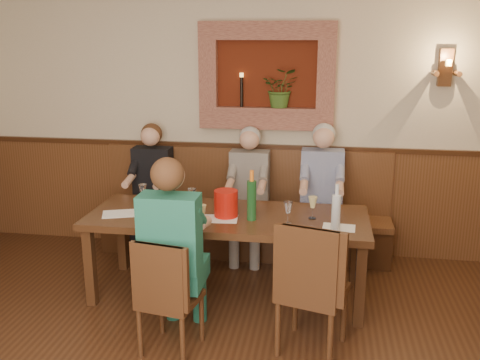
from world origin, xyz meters
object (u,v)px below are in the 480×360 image
object	(u,v)px
person_bench_right	(321,207)
wine_bottle_green_a	(252,200)
dining_table	(228,223)
person_bench_left	(152,201)
chair_near_right	(311,313)
wine_bottle_green_b	(169,195)
chair_near_left	(170,318)
person_bench_mid	(248,206)
bench	(244,224)
person_chair_front	(175,266)
spittoon_bucket	(226,204)
water_bottle	(336,212)

from	to	relation	value
person_bench_right	wine_bottle_green_a	xyz separation A→B (m)	(-0.57, -0.94, 0.34)
dining_table	person_bench_left	bearing A→B (deg)	139.03
chair_near_right	wine_bottle_green_b	bearing A→B (deg)	164.11
chair_near_left	person_bench_mid	size ratio (longest dim) A/B	0.65
dining_table	bench	world-z (taller)	bench
chair_near_left	person_chair_front	bearing A→B (deg)	98.94
chair_near_right	spittoon_bucket	bearing A→B (deg)	151.82
bench	person_bench_right	distance (m)	0.84
person_bench_mid	person_bench_right	xyz separation A→B (m)	(0.73, -0.00, 0.02)
person_bench_mid	chair_near_right	bearing A→B (deg)	-66.73
spittoon_bucket	wine_bottle_green_b	bearing A→B (deg)	174.20
chair_near_right	wine_bottle_green_b	xyz separation A→B (m)	(-1.27, 0.78, 0.61)
chair_near_right	water_bottle	size ratio (longest dim) A/B	2.67
dining_table	person_bench_mid	size ratio (longest dim) A/B	1.76
person_bench_left	wine_bottle_green_b	xyz separation A→B (m)	(0.45, -0.83, 0.34)
dining_table	chair_near_left	xyz separation A→B (m)	(-0.26, -0.93, -0.42)
bench	chair_near_right	distance (m)	1.87
bench	wine_bottle_green_a	distance (m)	1.23
bench	chair_near_right	bearing A→B (deg)	-66.30
person_bench_mid	person_chair_front	size ratio (longest dim) A/B	0.95
water_bottle	wine_bottle_green_b	bearing A→B (deg)	169.84
bench	person_bench_right	world-z (taller)	person_bench_right
bench	person_chair_front	distance (m)	1.76
wine_bottle_green_a	wine_bottle_green_b	bearing A→B (deg)	171.82
person_bench_mid	person_chair_front	xyz separation A→B (m)	(-0.32, -1.62, 0.03)
person_bench_mid	spittoon_bucket	world-z (taller)	person_bench_mid
dining_table	spittoon_bucket	size ratio (longest dim) A/B	10.47
person_chair_front	bench	bearing A→B (deg)	81.55
chair_near_left	spittoon_bucket	size ratio (longest dim) A/B	3.87
person_bench_mid	spittoon_bucket	distance (m)	0.94
chair_near_left	spittoon_bucket	xyz separation A→B (m)	(0.25, 0.88, 0.61)
person_bench_left	chair_near_right	bearing A→B (deg)	-43.14
person_chair_front	spittoon_bucket	size ratio (longest dim) A/B	6.28
dining_table	wine_bottle_green_a	distance (m)	0.35
bench	person_bench_mid	size ratio (longest dim) A/B	2.19
bench	person_bench_mid	world-z (taller)	person_bench_mid
wine_bottle_green_a	person_bench_left	bearing A→B (deg)	141.62
person_bench_right	spittoon_bucket	distance (m)	1.22
person_bench_mid	person_chair_front	bearing A→B (deg)	-101.05
chair_near_left	wine_bottle_green_a	xyz separation A→B (m)	(0.48, 0.83, 0.67)
bench	chair_near_left	world-z (taller)	bench
person_bench_right	spittoon_bucket	xyz separation A→B (m)	(-0.80, -0.89, 0.28)
person_bench_right	person_chair_front	size ratio (longest dim) A/B	0.98
wine_bottle_green_b	water_bottle	distance (m)	1.45
person_chair_front	wine_bottle_green_a	xyz separation A→B (m)	(0.48, 0.67, 0.33)
person_bench_mid	person_chair_front	distance (m)	1.65
spittoon_bucket	dining_table	bearing A→B (deg)	84.46
person_chair_front	wine_bottle_green_b	xyz separation A→B (m)	(-0.26, 0.78, 0.31)
person_bench_left	person_chair_front	world-z (taller)	person_chair_front
dining_table	bench	size ratio (longest dim) A/B	0.80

